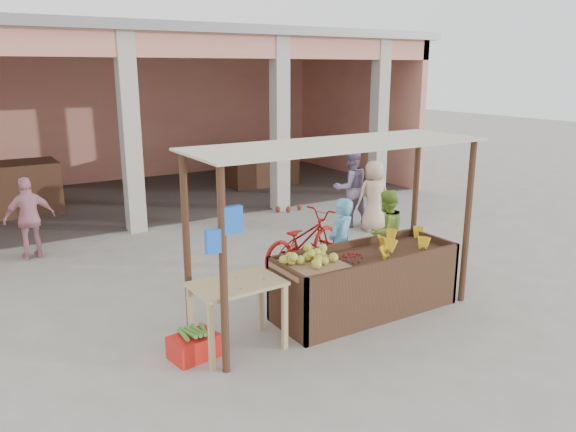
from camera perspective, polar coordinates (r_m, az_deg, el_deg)
ground at (r=7.78m, az=4.84°, el=-10.39°), size 60.00×60.00×0.00m
market_building at (r=15.18m, az=-15.59°, el=12.02°), size 14.40×6.40×4.20m
fruit_stall at (r=7.90m, az=7.85°, el=-6.89°), size 2.60×0.95×0.80m
stall_awning at (r=7.20m, az=4.80°, el=4.15°), size 4.09×1.35×2.39m
banana_heap at (r=8.17m, az=11.49°, el=-2.56°), size 1.16×0.63×0.21m
melon_tray at (r=7.24m, az=2.26°, el=-4.59°), size 0.83×0.72×0.21m
berry_heap at (r=7.57m, az=6.46°, el=-3.98°), size 0.49×0.40×0.16m
side_table at (r=6.74m, az=-5.20°, el=-7.83°), size 1.09×0.75×0.86m
papaya_pile at (r=6.65m, az=-5.25°, el=-5.87°), size 0.74×0.42×0.21m
red_crate at (r=6.85m, az=-9.54°, el=-12.94°), size 0.59×0.47×0.28m
plantain_bundle at (r=6.77m, az=-9.60°, el=-11.59°), size 0.42×0.29×0.08m
produce_sacks at (r=13.28m, az=0.05°, el=1.72°), size 0.97×0.72×0.59m
vendor_blue at (r=8.45m, az=5.38°, el=-2.67°), size 0.70×0.61×1.55m
vendor_green at (r=9.31m, az=9.93°, el=-1.41°), size 0.76×0.51×1.48m
motorcycle at (r=9.49m, az=1.48°, el=-2.40°), size 1.14×2.00×0.99m
shopper_b at (r=10.88m, az=-24.80°, el=0.05°), size 0.98×0.61×1.58m
shopper_c at (r=11.75m, az=8.70°, el=2.42°), size 0.86×0.64×1.63m
shopper_f at (r=12.00m, az=6.37°, el=3.24°), size 0.94×0.60×1.83m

